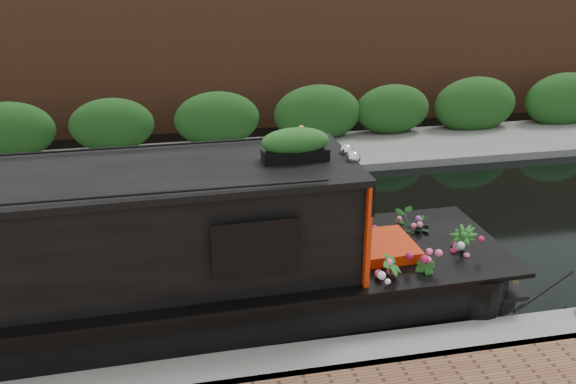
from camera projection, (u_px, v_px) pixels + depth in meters
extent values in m
plane|color=black|center=(252.00, 248.00, 10.34)|extent=(80.00, 80.00, 0.00)
cube|color=slate|center=(297.00, 376.00, 7.35)|extent=(40.00, 0.60, 0.50)
cube|color=slate|center=(223.00, 163.00, 14.15)|extent=(40.00, 2.40, 0.34)
cube|color=#194316|center=(218.00, 150.00, 14.97)|extent=(40.00, 1.10, 2.80)
cube|color=brown|center=(210.00, 126.00, 16.87)|extent=(40.00, 1.00, 8.00)
cube|color=#BA2607|center=(347.00, 212.00, 8.18)|extent=(0.09, 1.74, 1.34)
cube|color=black|center=(256.00, 247.00, 7.10)|extent=(0.89, 0.05, 0.55)
cube|color=#BA2607|center=(382.00, 258.00, 8.55)|extent=(0.81, 0.91, 0.50)
sphere|color=silver|center=(353.00, 158.00, 7.76)|extent=(0.18, 0.18, 0.18)
sphere|color=silver|center=(347.00, 151.00, 8.01)|extent=(0.18, 0.18, 0.18)
cube|color=black|center=(295.00, 155.00, 7.74)|extent=(0.81, 0.27, 0.14)
ellipsoid|color=orange|center=(295.00, 140.00, 7.67)|extent=(0.89, 0.28, 0.24)
imported|color=#22591D|center=(390.00, 279.00, 7.86)|extent=(0.41, 0.43, 0.68)
imported|color=#22591D|center=(424.00, 280.00, 7.96)|extent=(0.32, 0.36, 0.54)
imported|color=#22591D|center=(413.00, 231.00, 9.18)|extent=(0.57, 0.50, 0.60)
imported|color=#22591D|center=(461.00, 251.00, 8.54)|extent=(0.51, 0.51, 0.68)
imported|color=#22591D|center=(363.00, 229.00, 9.24)|extent=(0.22, 0.32, 0.61)
cylinder|color=olive|center=(501.00, 279.00, 9.09)|extent=(0.34, 0.36, 0.34)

